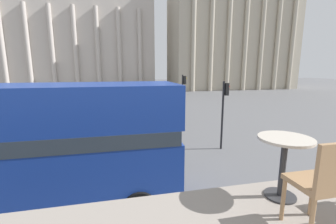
# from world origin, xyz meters

# --- Properties ---
(double_decker_bus) EXTENTS (10.27, 2.73, 4.19)m
(double_decker_bus) POSITION_xyz_m (-4.01, 4.96, 2.34)
(double_decker_bus) COLOR black
(double_decker_bus) RESTS_ON ground_plane
(cafe_dining_table) EXTENTS (0.60, 0.60, 0.73)m
(cafe_dining_table) POSITION_xyz_m (1.08, -0.35, 3.69)
(cafe_dining_table) COLOR #2D2D30
(cafe_dining_table) RESTS_ON cafe_floor_slab
(cafe_chair_0) EXTENTS (0.40, 0.40, 0.91)m
(cafe_chair_0) POSITION_xyz_m (0.97, -0.95, 3.67)
(cafe_chair_0) COLOR #A87F56
(cafe_chair_0) RESTS_ON cafe_floor_slab
(plaza_building_left) EXTENTS (33.88, 11.74, 20.86)m
(plaza_building_left) POSITION_xyz_m (-9.03, 54.13, 10.42)
(plaza_building_left) COLOR #BCB2A8
(plaza_building_left) RESTS_ON ground_plane
(plaza_building_right) EXTENTS (30.01, 12.75, 26.05)m
(plaza_building_right) POSITION_xyz_m (26.43, 49.05, 13.01)
(plaza_building_right) COLOR #B2A893
(plaza_building_right) RESTS_ON ground_plane
(traffic_light_near) EXTENTS (0.42, 0.24, 3.98)m
(traffic_light_near) POSITION_xyz_m (5.14, 9.24, 2.59)
(traffic_light_near) COLOR black
(traffic_light_near) RESTS_ON ground_plane
(traffic_light_mid) EXTENTS (0.42, 0.24, 4.18)m
(traffic_light_mid) POSITION_xyz_m (4.63, 15.81, 2.71)
(traffic_light_mid) COLOR black
(traffic_light_mid) RESTS_ON ground_plane
(car_navy) EXTENTS (4.20, 1.93, 1.35)m
(car_navy) POSITION_xyz_m (3.96, 25.94, 0.70)
(car_navy) COLOR black
(car_navy) RESTS_ON ground_plane
(car_silver) EXTENTS (4.20, 1.93, 1.35)m
(car_silver) POSITION_xyz_m (-4.76, 18.99, 0.70)
(car_silver) COLOR black
(car_silver) RESTS_ON ground_plane
(pedestrian_grey) EXTENTS (0.32, 0.32, 1.63)m
(pedestrian_grey) POSITION_xyz_m (2.70, 14.29, 0.93)
(pedestrian_grey) COLOR #282B33
(pedestrian_grey) RESTS_ON ground_plane
(pedestrian_red) EXTENTS (0.32, 0.32, 1.62)m
(pedestrian_red) POSITION_xyz_m (7.93, 33.27, 0.93)
(pedestrian_red) COLOR #282B33
(pedestrian_red) RESTS_ON ground_plane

